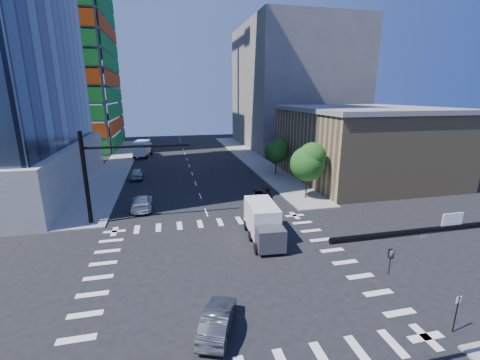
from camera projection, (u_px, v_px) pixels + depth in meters
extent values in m
plane|color=black|center=(227.00, 270.00, 23.47)|extent=(160.00, 160.00, 0.00)
cube|color=silver|center=(227.00, 270.00, 23.47)|extent=(20.00, 20.00, 0.01)
cube|color=gray|center=(251.00, 158.00, 63.80)|extent=(5.00, 60.00, 0.15)
cube|color=gray|center=(118.00, 164.00, 58.35)|extent=(5.00, 60.00, 0.15)
cube|color=#188829|center=(109.00, 38.00, 72.17)|extent=(0.12, 24.00, 49.00)
cube|color=#C9400B|center=(24.00, 24.00, 57.57)|extent=(24.00, 0.12, 49.00)
cube|color=#947F56|center=(362.00, 145.00, 48.31)|extent=(20.00, 22.00, 10.00)
cube|color=slate|center=(366.00, 109.00, 46.93)|extent=(20.50, 22.50, 0.60)
cube|color=slate|center=(293.00, 87.00, 77.45)|extent=(24.00, 30.00, 28.00)
cylinder|color=black|center=(451.00, 228.00, 12.10)|extent=(10.00, 0.24, 0.24)
imported|color=black|center=(390.00, 262.00, 11.85)|extent=(0.16, 0.20, 1.00)
cube|color=white|center=(452.00, 219.00, 12.01)|extent=(0.90, 0.04, 0.50)
cylinder|color=black|center=(86.00, 178.00, 30.57)|extent=(0.40, 0.40, 9.00)
cylinder|color=black|center=(138.00, 146.00, 30.90)|extent=(10.00, 0.24, 0.24)
imported|color=black|center=(149.00, 157.00, 31.41)|extent=(0.16, 0.20, 1.00)
cylinder|color=#382316|center=(306.00, 189.00, 39.03)|extent=(0.20, 0.20, 2.27)
sphere|color=#154412|center=(307.00, 164.00, 38.22)|extent=(4.16, 4.16, 4.16)
sphere|color=#296521|center=(312.00, 156.00, 37.78)|extent=(3.25, 3.25, 3.25)
cylinder|color=#382316|center=(276.00, 168.00, 50.43)|extent=(0.20, 0.20, 1.92)
sphere|color=#154412|center=(276.00, 152.00, 49.75)|extent=(3.52, 3.52, 3.52)
sphere|color=#296521|center=(280.00, 147.00, 49.34)|extent=(2.75, 2.75, 2.75)
cylinder|color=black|center=(456.00, 314.00, 17.05)|extent=(0.06, 0.06, 2.20)
cube|color=silver|center=(459.00, 300.00, 16.82)|extent=(0.30, 0.03, 0.40)
imported|color=black|center=(261.00, 195.00, 38.69)|extent=(3.54, 5.02, 1.27)
imported|color=white|center=(142.00, 202.00, 35.70)|extent=(2.17, 5.28, 1.53)
imported|color=#A8AAB0|center=(137.00, 173.00, 48.57)|extent=(1.90, 4.67, 1.59)
imported|color=#45464A|center=(218.00, 320.00, 17.26)|extent=(2.85, 4.43, 1.38)
cube|color=silver|center=(264.00, 221.00, 27.65)|extent=(2.66, 5.02, 2.53)
cube|color=#47474F|center=(264.00, 228.00, 27.81)|extent=(2.35, 1.90, 1.85)
cube|color=silver|center=(143.00, 147.00, 65.43)|extent=(3.30, 5.48, 2.67)
cube|color=#47474F|center=(143.00, 150.00, 65.61)|extent=(2.64, 2.22, 1.95)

